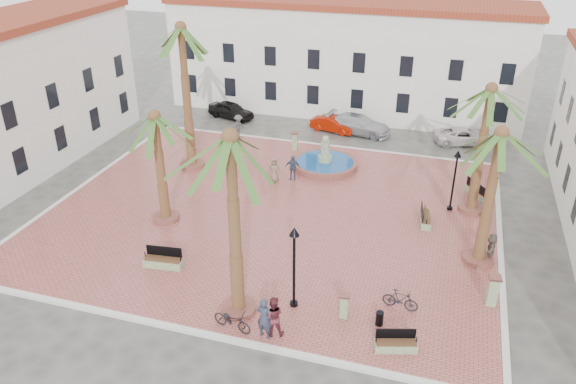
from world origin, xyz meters
name	(u,v)px	position (x,y,z in m)	size (l,w,h in m)	color
ground	(272,213)	(0.00, 0.00, 0.00)	(120.00, 120.00, 0.00)	#56544F
plaza	(272,212)	(0.00, 0.00, 0.07)	(26.00, 22.00, 0.15)	#AB544D
kerb_n	(318,145)	(0.00, 11.00, 0.08)	(26.30, 0.30, 0.16)	silver
kerb_s	(192,331)	(0.00, -11.00, 0.08)	(26.30, 0.30, 0.16)	silver
kerb_e	(500,247)	(13.00, 0.00, 0.08)	(0.30, 22.30, 0.16)	silver
kerb_w	(86,184)	(-13.00, 0.00, 0.08)	(0.30, 22.30, 0.16)	silver
building_north	(345,56)	(0.00, 19.99, 4.77)	(30.40, 7.40, 9.50)	white
fountain	(325,163)	(1.52, 7.08, 0.47)	(4.51, 4.51, 2.33)	#904D41
palm_nw	(182,43)	(-7.40, 4.50, 8.72)	(5.50, 5.50, 9.93)	#904D41
palm_sw	(156,130)	(-5.64, -2.69, 5.71)	(5.00, 5.00, 6.70)	#904D41
palm_s	(231,158)	(1.48, -9.17, 7.73)	(5.12, 5.12, 8.83)	#904D41
palm_e	(499,149)	(11.84, -1.83, 6.40)	(5.10, 5.10, 7.43)	#904D41
palm_ne	(489,103)	(11.40, 3.66, 6.85)	(5.00, 5.00, 7.88)	#904D41
bench_s	(163,261)	(-3.45, -7.05, 0.45)	(2.04, 0.84, 1.05)	#8BA273
bench_se	(396,345)	(8.61, -9.59, 0.41)	(1.84, 1.02, 0.93)	#8BA273
bench_e	(425,219)	(8.87, 1.30, 0.42)	(0.81, 1.89, 0.96)	#8BA273
bench_ne	(478,193)	(11.77, 5.53, 0.45)	(1.65, 2.00, 1.06)	#8BA273
lamppost_s	(294,254)	(3.76, -8.06, 2.98)	(0.45, 0.45, 4.18)	black
lamppost_e	(456,170)	(10.18, 3.37, 2.76)	(0.42, 0.42, 3.86)	black
bollard_se	(344,305)	(6.12, -8.19, 0.79)	(0.47, 0.47, 1.23)	#8BA273
bollard_n	(295,141)	(-1.36, 9.45, 0.86)	(0.54, 0.54, 1.37)	#8BA273
bollard_e	(493,290)	(12.40, -5.32, 0.95)	(0.61, 0.61, 1.55)	#8BA273
litter_bin	(380,318)	(7.72, -8.23, 0.48)	(0.34, 0.34, 0.67)	black
cyclist_a	(264,318)	(3.15, -10.40, 1.12)	(0.71, 0.47, 1.95)	#2C3245
bicycle_a	(232,320)	(1.68, -10.40, 0.64)	(0.65, 1.86, 0.98)	black
cyclist_b	(273,316)	(3.47, -10.17, 1.10)	(0.93, 0.72, 1.91)	maroon
bicycle_b	(400,300)	(8.44, -6.87, 0.65)	(0.47, 1.65, 0.99)	black
pedestrian_fountain_a	(274,170)	(-1.15, 3.85, 1.01)	(0.84, 0.55, 1.72)	#7C6250
pedestrian_fountain_b	(293,167)	(-0.10, 4.61, 1.00)	(0.99, 0.41, 1.69)	#364762
pedestrian_north	(238,127)	(-6.24, 10.40, 1.09)	(1.21, 0.70, 1.88)	#45464A
pedestrian_east	(491,247)	(12.39, -1.59, 0.94)	(1.46, 0.46, 1.57)	#72645A
car_black	(231,110)	(-8.70, 14.83, 0.71)	(1.68, 4.17, 1.42)	black
car_red	(333,124)	(0.45, 14.32, 0.61)	(1.30, 3.73, 1.23)	#9A1502
car_silver	(359,125)	(2.50, 14.48, 0.75)	(2.11, 5.19, 1.51)	#B8B8C2
car_white	(464,136)	(10.64, 14.76, 0.62)	(2.04, 4.43, 1.23)	silver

